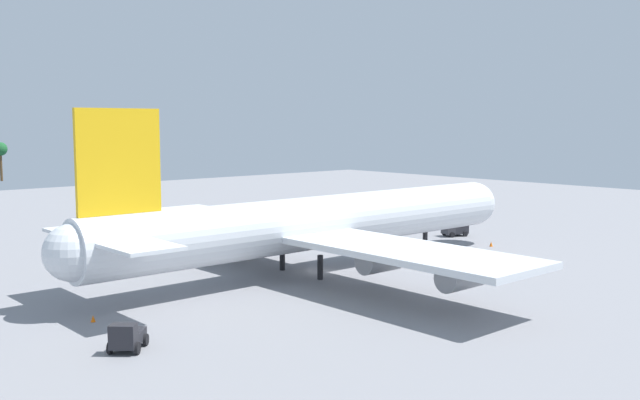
{
  "coord_description": "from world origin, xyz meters",
  "views": [
    {
      "loc": [
        -58.98,
        -66.43,
        18.64
      ],
      "look_at": [
        0.0,
        0.0,
        9.04
      ],
      "focal_mm": 40.15,
      "sensor_mm": 36.0,
      "label": 1
    }
  ],
  "objects": [
    {
      "name": "ground_plane",
      "position": [
        0.0,
        0.0,
        0.0
      ],
      "size": [
        279.09,
        279.09,
        0.0
      ],
      "primitive_type": "plane",
      "color": "gray"
    },
    {
      "name": "cargo_airplane",
      "position": [
        -0.31,
        0.0,
        6.12
      ],
      "size": [
        69.77,
        64.13,
        20.08
      ],
      "color": "silver",
      "rests_on": "ground_plane"
    },
    {
      "name": "baggage_tug",
      "position": [
        35.31,
        6.25,
        1.14
      ],
      "size": [
        4.56,
        3.6,
        2.1
      ],
      "color": "#333338",
      "rests_on": "ground_plane"
    },
    {
      "name": "catering_truck",
      "position": [
        -32.96,
        -13.24,
        1.18
      ],
      "size": [
        4.14,
        4.15,
        2.48
      ],
      "color": "#232328",
      "rests_on": "ground_plane"
    },
    {
      "name": "safety_cone_nose",
      "position": [
        31.4,
        -3.72,
        0.36
      ],
      "size": [
        0.51,
        0.51,
        0.72
      ],
      "primitive_type": "cone",
      "color": "orange",
      "rests_on": "ground_plane"
    },
    {
      "name": "safety_cone_tail",
      "position": [
        -31.4,
        -3.2,
        0.33
      ],
      "size": [
        0.46,
        0.46,
        0.66
      ],
      "primitive_type": "cone",
      "color": "orange",
      "rests_on": "ground_plane"
    }
  ]
}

